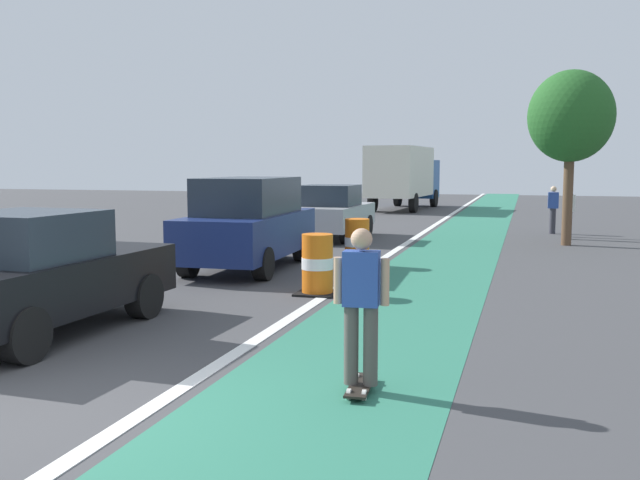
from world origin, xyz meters
The scene contains 14 objects.
ground_plane centered at (0.00, 0.00, 0.00)m, with size 100.00×100.00×0.00m, color #424244.
bike_lane_strip centered at (2.40, 12.00, 0.00)m, with size 2.50×80.00×0.01m, color #2D755B.
lane_divider_stripe centered at (0.90, 12.00, 0.01)m, with size 0.20×80.00×0.01m, color silver.
skateboarder_on_lane centered at (2.71, 1.55, 0.91)m, with size 0.57×0.81×1.69m.
parked_sedan_nearest centered at (-2.09, 2.64, 0.83)m, with size 2.00×4.15×1.70m.
parked_suv_second centered at (-1.65, 9.06, 1.04)m, with size 2.07×4.67×2.04m.
parked_sedan_third centered at (-1.59, 15.64, 0.83)m, with size 1.94×4.11×1.70m.
traffic_barrel_front centered at (0.72, 6.56, 0.53)m, with size 0.73×0.73×1.09m.
traffic_barrel_mid centered at (0.57, 10.18, 0.53)m, with size 0.73×0.73×1.09m.
delivery_truck_down_block centered at (-1.90, 30.57, 1.85)m, with size 2.79×7.73×3.23m.
traffic_light_corner centered at (5.61, 18.39, 3.50)m, with size 0.41×0.32×5.10m.
pedestrian_crossing centered at (5.55, 17.66, 0.86)m, with size 0.34×0.20×1.61m.
pedestrian_waiting centered at (5.13, 19.35, 0.86)m, with size 0.34×0.20×1.61m.
street_tree_sidewalk centered at (5.40, 15.93, 3.67)m, with size 2.40×2.40×5.00m.
Camera 1 is at (4.29, -5.15, 2.32)m, focal length 38.73 mm.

